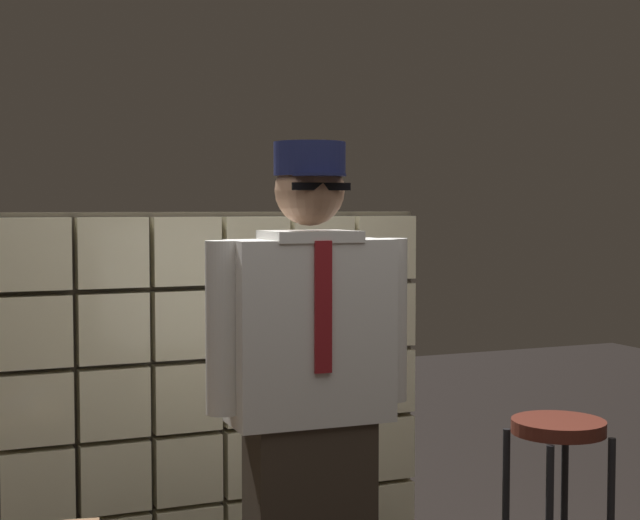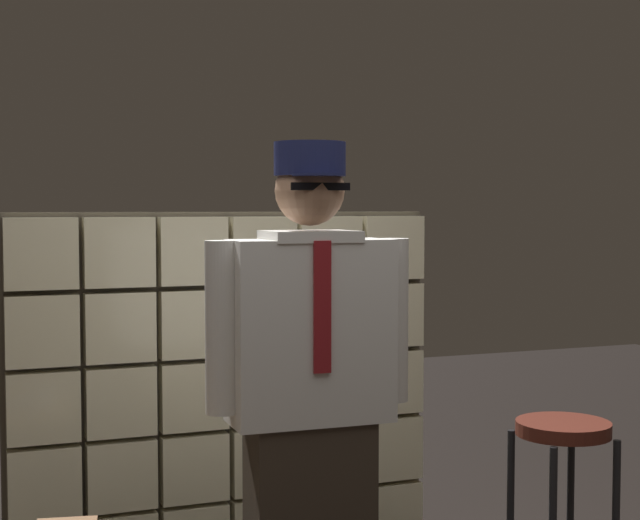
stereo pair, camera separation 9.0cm
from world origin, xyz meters
name	(u,v)px [view 1 (the left image)]	position (x,y,z in m)	size (l,w,h in m)	color
glass_block_wall	(221,394)	(0.00, 1.28, 0.74)	(1.83, 0.10, 1.52)	beige
standing_person	(310,400)	(-0.01, 0.29, 0.90)	(0.69, 0.29, 1.73)	#382D23
bar_stool	(558,472)	(0.96, 0.28, 0.56)	(0.34, 0.34, 0.75)	#592319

